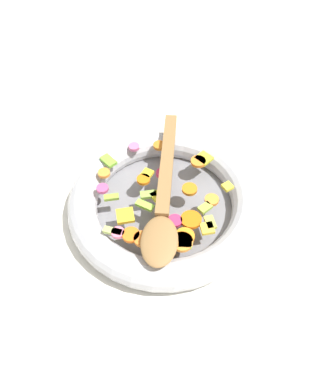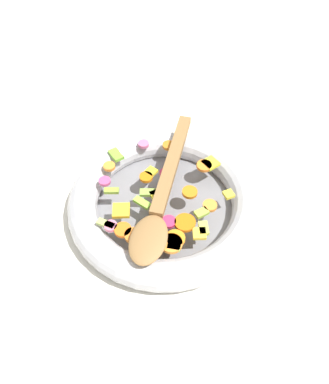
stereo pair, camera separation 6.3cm
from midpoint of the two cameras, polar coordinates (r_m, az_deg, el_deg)
ground_plane at (r=0.67m, az=-2.69°, el=-2.89°), size 4.00×4.00×0.00m
skillet at (r=0.65m, az=-2.76°, el=-1.73°), size 0.33×0.33×0.05m
chopped_vegetables at (r=0.61m, az=-3.15°, el=-1.95°), size 0.24×0.25×0.01m
wooden_spoon at (r=0.60m, az=-3.12°, el=-0.95°), size 0.09×0.33×0.01m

